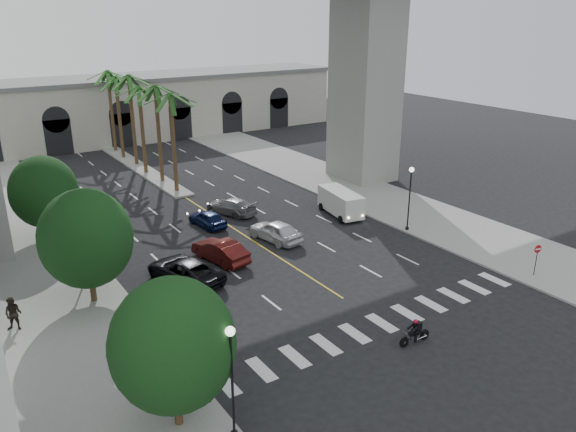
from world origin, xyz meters
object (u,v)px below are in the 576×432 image
object	(u,v)px
lamp_post_right	(410,193)
traffic_signal_near	(207,357)
traffic_signal_far	(172,318)
car_d	(231,206)
car_e	(208,218)
cargo_van	(341,202)
pedestrian_b	(13,314)
car_c	(185,270)
do_not_enter_sign	(537,254)
lamp_post_left_far	(88,219)
pedestrian_a	(143,310)
car_a	(276,231)
motorcycle_rider	(416,332)
car_b	(220,251)
lamp_post_left_near	(232,373)

from	to	relation	value
lamp_post_right	traffic_signal_near	size ratio (longest dim) A/B	1.47
traffic_signal_far	car_d	bearing A→B (deg)	54.63
traffic_signal_near	car_e	world-z (taller)	traffic_signal_near
cargo_van	pedestrian_b	bearing A→B (deg)	-159.93
car_c	cargo_van	bearing A→B (deg)	-178.15
car_e	do_not_enter_sign	xyz separation A→B (m)	(14.03, -20.60, 1.01)
lamp_post_left_far	pedestrian_a	bearing A→B (deg)	-90.54
traffic_signal_near	cargo_van	xyz separation A→B (m)	(20.59, 16.46, -1.30)
traffic_signal_far	pedestrian_a	xyz separation A→B (m)	(-0.20, 3.96, -1.38)
car_e	pedestrian_b	bearing A→B (deg)	22.02
car_a	do_not_enter_sign	world-z (taller)	do_not_enter_sign
motorcycle_rider	car_d	xyz separation A→B (m)	(1.40, 23.53, 0.05)
motorcycle_rider	car_a	distance (m)	16.26
car_b	car_e	bearing A→B (deg)	-119.66
lamp_post_right	motorcycle_rider	size ratio (longest dim) A/B	2.64
traffic_signal_near	car_c	xyz separation A→B (m)	(4.07, 12.02, -1.69)
car_a	car_b	distance (m)	5.39
lamp_post_left_far	traffic_signal_far	size ratio (longest dim) A/B	1.47
lamp_post_left_near	cargo_van	distance (m)	28.13
car_b	pedestrian_b	distance (m)	13.93
car_e	pedestrian_a	size ratio (longest dim) A/B	2.06
traffic_signal_near	do_not_enter_sign	size ratio (longest dim) A/B	1.56
car_a	car_d	world-z (taller)	car_a
car_d	lamp_post_right	bearing A→B (deg)	110.76
car_e	do_not_enter_sign	world-z (taller)	do_not_enter_sign
lamp_post_left_near	motorcycle_rider	size ratio (longest dim) A/B	2.64
car_a	pedestrian_a	xyz separation A→B (m)	(-13.00, -6.74, 0.32)
traffic_signal_far	motorcycle_rider	world-z (taller)	traffic_signal_far
lamp_post_left_far	car_a	distance (m)	13.66
do_not_enter_sign	car_d	bearing A→B (deg)	129.17
lamp_post_left_far	car_d	bearing A→B (deg)	15.31
car_d	car_e	xyz separation A→B (m)	(-3.04, -1.64, -0.02)
lamp_post_left_near	lamp_post_right	size ratio (longest dim) A/B	1.00
lamp_post_left_near	car_a	world-z (taller)	lamp_post_left_near
lamp_post_right	traffic_signal_far	size ratio (longest dim) A/B	1.47
motorcycle_rider	cargo_van	distance (m)	20.18
pedestrian_b	car_c	bearing A→B (deg)	34.08
car_b	do_not_enter_sign	distance (m)	21.40
car_c	pedestrian_a	world-z (taller)	pedestrian_a
lamp_post_left_far	pedestrian_b	bearing A→B (deg)	-131.23
lamp_post_right	traffic_signal_far	world-z (taller)	lamp_post_right
lamp_post_left_near	motorcycle_rider	bearing A→B (deg)	4.95
lamp_post_left_far	car_c	distance (m)	8.08
traffic_signal_near	car_c	world-z (taller)	traffic_signal_near
car_b	cargo_van	size ratio (longest dim) A/B	0.90
lamp_post_right	car_e	xyz separation A→B (m)	(-12.94, 9.89, -2.53)
pedestrian_a	cargo_van	bearing A→B (deg)	26.40
traffic_signal_near	motorcycle_rider	bearing A→B (deg)	-7.51
car_c	cargo_van	world-z (taller)	cargo_van
lamp_post_left_far	car_e	bearing A→B (deg)	10.86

